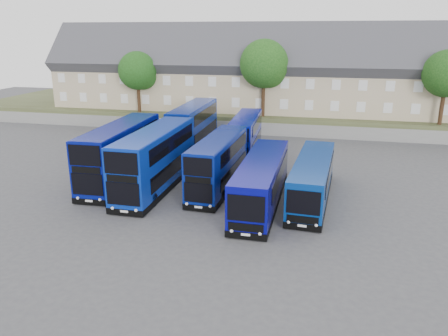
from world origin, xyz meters
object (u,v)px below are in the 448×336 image
tree_east (448,75)px  coach_east_a (261,182)px  dd_front_mid (155,161)px  tree_mid (265,66)px  tree_west (139,72)px  dd_front_left (121,154)px

tree_east → coach_east_a: bearing=-126.0°
dd_front_mid → coach_east_a: dd_front_mid is taller
dd_front_mid → tree_mid: bearing=76.6°
coach_east_a → tree_west: size_ratio=1.59×
coach_east_a → tree_east: bearing=54.3°
dd_front_mid → tree_east: tree_east is taller
tree_west → tree_east: (36.00, 0.00, 0.34)m
tree_east → tree_mid: bearing=178.6°
coach_east_a → dd_front_mid: bearing=171.0°
tree_west → tree_east: 36.00m
dd_front_mid → tree_west: tree_west is taller
dd_front_mid → coach_east_a: (8.56, -1.39, -0.66)m
tree_west → coach_east_a: bearing=-50.4°
dd_front_mid → tree_mid: 23.63m
dd_front_left → tree_west: 22.28m
dd_front_mid → tree_mid: size_ratio=1.28×
coach_east_a → tree_west: bearing=129.9°
tree_west → tree_east: size_ratio=0.94×
tree_west → dd_front_mid: bearing=-64.0°
tree_mid → dd_front_mid: bearing=-103.6°
dd_front_left → tree_east: (28.89, 20.57, 5.11)m
dd_front_left → coach_east_a: (12.05, -2.59, -0.65)m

